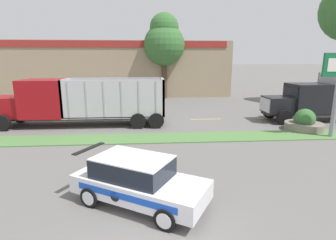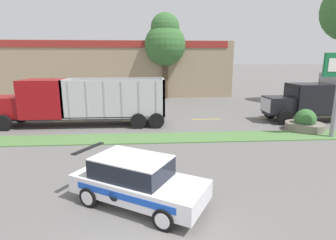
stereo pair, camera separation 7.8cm
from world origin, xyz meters
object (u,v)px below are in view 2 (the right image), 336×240
object	(u,v)px
rally_car	(137,180)
stone_planter	(305,123)
dump_truck_lead	(64,102)
dump_truck_mid	(330,100)

from	to	relation	value
rally_car	stone_planter	size ratio (longest dim) A/B	1.90
dump_truck_lead	dump_truck_mid	xyz separation A→B (m)	(20.04, 0.18, -0.10)
stone_planter	rally_car	bearing A→B (deg)	-141.86
dump_truck_lead	rally_car	size ratio (longest dim) A/B	2.54
dump_truck_lead	dump_truck_mid	size ratio (longest dim) A/B	1.00
dump_truck_mid	stone_planter	distance (m)	4.58
dump_truck_lead	rally_car	world-z (taller)	dump_truck_lead
stone_planter	dump_truck_mid	bearing A→B (deg)	37.64
dump_truck_mid	stone_planter	bearing A→B (deg)	-142.36
rally_car	dump_truck_mid	bearing A→B (deg)	38.02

